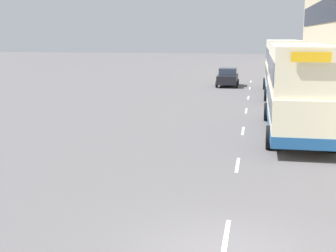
{
  "coord_description": "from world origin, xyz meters",
  "views": [
    {
      "loc": [
        0.58,
        -9.53,
        4.75
      ],
      "look_at": [
        -5.02,
        19.95,
        -1.14
      ],
      "focal_mm": 50.0,
      "sensor_mm": 36.0,
      "label": 1
    }
  ],
  "objects": [
    {
      "name": "pavement",
      "position": [
        6.5,
        38.5,
        0.07
      ],
      "size": [
        5.0,
        93.0,
        0.14
      ],
      "color": "#A39E93",
      "rests_on": "ground_plane"
    },
    {
      "name": "lane_mark_5",
      "position": [
        0.0,
        32.75,
        0.01
      ],
      "size": [
        0.12,
        2.0,
        0.01
      ],
      "color": "silver",
      "rests_on": "ground_plane"
    },
    {
      "name": "lane_mark_3",
      "position": [
        0.0,
        20.05,
        0.01
      ],
      "size": [
        0.12,
        2.0,
        0.01
      ],
      "color": "silver",
      "rests_on": "ground_plane"
    },
    {
      "name": "lane_mark_4",
      "position": [
        0.0,
        26.4,
        0.01
      ],
      "size": [
        0.12,
        2.0,
        0.01
      ],
      "color": "silver",
      "rests_on": "ground_plane"
    },
    {
      "name": "double_decker_bus_ahead",
      "position": [
        2.57,
        28.47,
        2.29
      ],
      "size": [
        2.85,
        11.43,
        4.3
      ],
      "color": "beige",
      "rests_on": "ground_plane"
    },
    {
      "name": "lane_mark_6",
      "position": [
        0.0,
        39.1,
        0.01
      ],
      "size": [
        0.12,
        2.0,
        0.01
      ],
      "color": "silver",
      "rests_on": "ground_plane"
    },
    {
      "name": "lane_mark_2",
      "position": [
        0.0,
        13.7,
        0.01
      ],
      "size": [
        0.12,
        2.0,
        0.01
      ],
      "color": "silver",
      "rests_on": "ground_plane"
    },
    {
      "name": "lane_mark_0",
      "position": [
        0.0,
        1.0,
        0.01
      ],
      "size": [
        0.12,
        2.0,
        0.01
      ],
      "color": "silver",
      "rests_on": "ground_plane"
    },
    {
      "name": "double_decker_bus_near",
      "position": [
        2.47,
        13.35,
        2.28
      ],
      "size": [
        2.85,
        10.53,
        4.3
      ],
      "color": "beige",
      "rests_on": "ground_plane"
    },
    {
      "name": "lane_mark_1",
      "position": [
        0.0,
        7.35,
        0.01
      ],
      "size": [
        0.12,
        2.0,
        0.01
      ],
      "color": "silver",
      "rests_on": "ground_plane"
    },
    {
      "name": "car_0",
      "position": [
        -2.08,
        34.18,
        0.84
      ],
      "size": [
        1.99,
        3.84,
        1.68
      ],
      "rotation": [
        0.0,
        0.0,
        3.14
      ],
      "color": "black",
      "rests_on": "ground_plane"
    }
  ]
}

